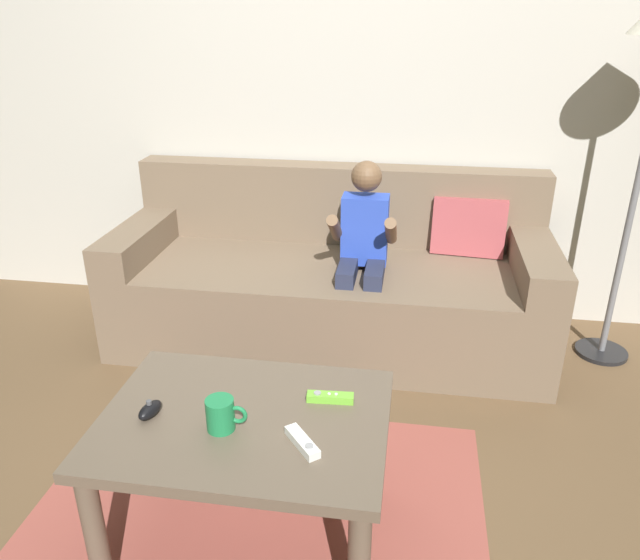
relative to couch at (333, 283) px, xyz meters
The scene contains 10 objects.
ground_plane 1.30m from the couch, 89.63° to the right, with size 8.73×8.73×0.00m, color brown.
wall_back 1.04m from the couch, 88.80° to the left, with size 4.36×0.05×2.50m, color beige.
couch is the anchor object (origin of this frame).
person_seated_on_couch 0.34m from the couch, 47.73° to the right, with size 0.29×0.36×0.92m.
coffee_table 1.33m from the couch, 93.26° to the right, with size 0.83×0.61×0.45m.
area_rug 1.36m from the couch, 93.26° to the right, with size 1.49×1.28×0.01m, color #9E4C42.
game_remote_white_near_edge 1.44m from the couch, 85.37° to the right, with size 0.12×0.13×0.03m.
nunchuk_black 1.42m from the couch, 104.10° to the right, with size 0.06×0.10×0.05m.
game_remote_lime_far_corner 1.23m from the couch, 82.48° to the right, with size 0.14×0.04×0.03m.
coffee_mug 1.41m from the couch, 94.95° to the right, with size 0.12×0.08×0.09m.
Camera 1 is at (0.36, -1.45, 1.53)m, focal length 34.33 mm.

